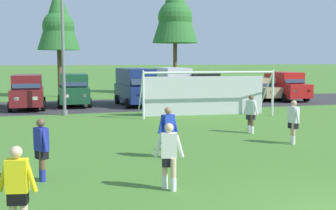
{
  "coord_description": "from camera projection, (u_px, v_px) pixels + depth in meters",
  "views": [
    {
      "loc": [
        -5.7,
        -6.81,
        3.17
      ],
      "look_at": [
        -0.83,
        9.8,
        1.3
      ],
      "focal_mm": 45.85,
      "sensor_mm": 36.0,
      "label": 1
    }
  ],
  "objects": [
    {
      "name": "ground_plane",
      "position": [
        155.0,
        119.0,
        22.74
      ],
      "size": [
        400.0,
        400.0,
        0.0
      ],
      "primitive_type": "plane",
      "color": "#477A2D"
    },
    {
      "name": "parking_lot_strip",
      "position": [
        128.0,
        104.0,
        29.92
      ],
      "size": [
        52.0,
        8.4,
        0.01
      ],
      "primitive_type": "cube",
      "color": "#333335",
      "rests_on": "ground"
    },
    {
      "name": "soccer_ball",
      "position": [
        162.0,
        147.0,
        15.0
      ],
      "size": [
        0.22,
        0.22,
        0.22
      ],
      "color": "white",
      "rests_on": "ground"
    },
    {
      "name": "soccer_goal",
      "position": [
        206.0,
        93.0,
        24.01
      ],
      "size": [
        7.55,
        2.53,
        2.57
      ],
      "color": "white",
      "rests_on": "ground"
    },
    {
      "name": "referee",
      "position": [
        18.0,
        191.0,
        7.65
      ],
      "size": [
        0.72,
        0.31,
        1.64
      ],
      "color": "beige",
      "rests_on": "ground"
    },
    {
      "name": "player_striker_near",
      "position": [
        42.0,
        150.0,
        11.14
      ],
      "size": [
        0.4,
        0.72,
        1.64
      ],
      "color": "brown",
      "rests_on": "ground"
    },
    {
      "name": "player_midfield_center",
      "position": [
        168.0,
        132.0,
        13.72
      ],
      "size": [
        0.74,
        0.36,
        1.64
      ],
      "color": "#936B4C",
      "rests_on": "ground"
    },
    {
      "name": "player_winger_left",
      "position": [
        293.0,
        122.0,
        15.99
      ],
      "size": [
        0.3,
        0.75,
        1.64
      ],
      "color": "tan",
      "rests_on": "ground"
    },
    {
      "name": "player_winger_right",
      "position": [
        169.0,
        157.0,
        10.34
      ],
      "size": [
        0.71,
        0.4,
        1.64
      ],
      "color": "beige",
      "rests_on": "ground"
    },
    {
      "name": "player_trailing_back",
      "position": [
        251.0,
        114.0,
        18.33
      ],
      "size": [
        0.43,
        0.69,
        1.64
      ],
      "color": "brown",
      "rests_on": "ground"
    },
    {
      "name": "parked_car_slot_left",
      "position": [
        28.0,
        91.0,
        27.17
      ],
      "size": [
        2.19,
        4.63,
        2.16
      ],
      "color": "maroon",
      "rests_on": "ground"
    },
    {
      "name": "parked_car_slot_center_left",
      "position": [
        74.0,
        89.0,
        29.03
      ],
      "size": [
        2.28,
        4.67,
        2.16
      ],
      "color": "#194C2D",
      "rests_on": "ground"
    },
    {
      "name": "parked_car_slot_center",
      "position": [
        136.0,
        86.0,
        29.14
      ],
      "size": [
        2.4,
        4.9,
        2.52
      ],
      "color": "navy",
      "rests_on": "ground"
    },
    {
      "name": "parked_car_slot_center_right",
      "position": [
        172.0,
        84.0,
        31.86
      ],
      "size": [
        2.23,
        4.82,
        2.52
      ],
      "color": "silver",
      "rests_on": "ground"
    },
    {
      "name": "parked_car_slot_right",
      "position": [
        202.0,
        88.0,
        30.84
      ],
      "size": [
        2.15,
        4.61,
        2.16
      ],
      "color": "black",
      "rests_on": "ground"
    },
    {
      "name": "parked_car_slot_far_right",
      "position": [
        262.0,
        89.0,
        33.15
      ],
      "size": [
        2.2,
        4.28,
        1.72
      ],
      "color": "tan",
      "rests_on": "ground"
    },
    {
      "name": "parked_car_slot_end",
      "position": [
        285.0,
        86.0,
        32.93
      ],
      "size": [
        2.15,
        4.61,
        2.16
      ],
      "color": "red",
      "rests_on": "ground"
    },
    {
      "name": "tree_left_edge",
      "position": [
        58.0,
        19.0,
        35.51
      ],
      "size": [
        3.52,
        3.52,
        9.39
      ],
      "color": "brown",
      "rests_on": "ground"
    },
    {
      "name": "tree_mid_left",
      "position": [
        175.0,
        9.0,
        38.69
      ],
      "size": [
        4.16,
        4.16,
        11.08
      ],
      "color": "brown",
      "rests_on": "ground"
    },
    {
      "name": "street_lamp",
      "position": [
        66.0,
        46.0,
        23.85
      ],
      "size": [
        2.0,
        0.32,
        7.52
      ],
      "color": "slate",
      "rests_on": "ground"
    }
  ]
}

